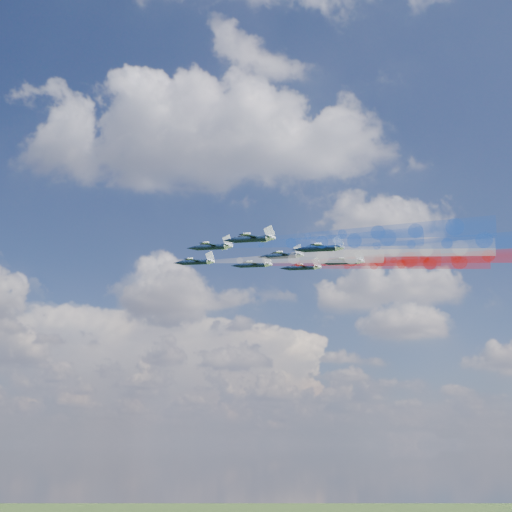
# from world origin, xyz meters

# --- Properties ---
(jet_lead) EXTENTS (14.62, 13.30, 5.35)m
(jet_lead) POSITION_xyz_m (-37.39, 7.06, 135.04)
(jet_lead) COLOR black
(trail_lead) EXTENTS (41.26, 17.37, 7.61)m
(trail_lead) POSITION_xyz_m (-12.39, -1.08, 133.10)
(trail_lead) COLOR white
(jet_inner_left) EXTENTS (14.62, 13.30, 5.35)m
(jet_inner_left) POSITION_xyz_m (-31.24, -7.42, 134.25)
(jet_inner_left) COLOR black
(trail_inner_left) EXTENTS (41.26, 17.37, 7.61)m
(trail_inner_left) POSITION_xyz_m (-6.24, -15.57, 132.31)
(trail_inner_left) COLOR blue
(jet_inner_right) EXTENTS (14.62, 13.30, 5.35)m
(jet_inner_right) POSITION_xyz_m (-23.23, 13.48, 135.87)
(jet_inner_right) COLOR black
(trail_inner_right) EXTENTS (41.26, 17.37, 7.61)m
(trail_inner_right) POSITION_xyz_m (1.77, 5.33, 133.93)
(trail_inner_right) COLOR red
(jet_outer_left) EXTENTS (14.62, 13.30, 5.35)m
(jet_outer_left) POSITION_xyz_m (-21.03, -20.48, 131.53)
(jet_outer_left) COLOR black
(trail_outer_left) EXTENTS (41.26, 17.37, 7.61)m
(trail_outer_left) POSITION_xyz_m (3.97, -28.62, 129.58)
(trail_outer_left) COLOR blue
(jet_center_third) EXTENTS (14.62, 13.30, 5.35)m
(jet_center_third) POSITION_xyz_m (-15.10, -0.69, 133.82)
(jet_center_third) COLOR black
(trail_center_third) EXTENTS (41.26, 17.37, 7.61)m
(trail_center_third) POSITION_xyz_m (9.90, -8.83, 131.88)
(trail_center_third) COLOR white
(jet_outer_right) EXTENTS (14.62, 13.30, 5.35)m
(jet_outer_right) POSITION_xyz_m (-10.39, 18.48, 136.31)
(jet_outer_right) COLOR black
(trail_outer_right) EXTENTS (41.26, 17.37, 7.61)m
(trail_outer_right) POSITION_xyz_m (14.61, 10.34, 134.37)
(trail_outer_right) COLOR red
(jet_rear_left) EXTENTS (14.62, 13.30, 5.35)m
(jet_rear_left) POSITION_xyz_m (-6.63, -13.62, 131.31)
(jet_rear_left) COLOR black
(trail_rear_left) EXTENTS (41.26, 17.37, 7.61)m
(trail_rear_left) POSITION_xyz_m (18.37, -21.76, 129.37)
(trail_rear_left) COLOR blue
(jet_rear_right) EXTENTS (14.62, 13.30, 5.35)m
(jet_rear_right) POSITION_xyz_m (-0.46, 4.41, 133.53)
(jet_rear_right) COLOR black
(trail_rear_right) EXTENTS (41.26, 17.37, 7.61)m
(trail_rear_right) POSITION_xyz_m (24.54, -3.74, 131.58)
(trail_rear_right) COLOR red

